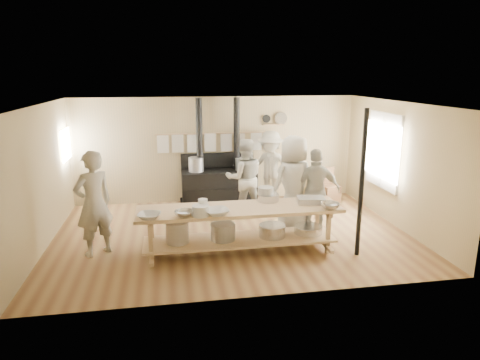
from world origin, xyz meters
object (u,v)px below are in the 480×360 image
Objects in this scene: stove at (219,183)px; roasting_pan at (311,200)px; cook_center at (294,184)px; cook_by_window at (270,168)px; cook_right at (316,191)px; cook_left at (245,178)px; prep_table at (239,225)px; cook_far_left at (94,204)px; chair at (330,192)px.

roasting_pan is at bearing -65.71° from stove.
cook_center is 1.97m from cook_by_window.
cook_right is at bearing -53.46° from stove.
stove is 5.30× the size of roasting_pan.
cook_left reaches higher than roasting_pan.
stove is 1.48× the size of cook_left.
roasting_pan is at bearing 114.88° from cook_left.
cook_center is 0.84m from roasting_pan.
prep_table is 1.61m from cook_center.
roasting_pan is at bearing -58.33° from cook_by_window.
cook_right is 3.52× the size of roasting_pan.
cook_far_left is 4.52m from cook_by_window.
stove is at bearing 114.29° from roasting_pan.
roasting_pan reaches higher than prep_table.
cook_right is 2.01× the size of chair.
stove is at bearing 162.42° from chair.
cook_left is 1.75m from cook_right.
cook_center is at bearing -140.83° from chair.
chair is (1.09, 1.95, -0.61)m from cook_right.
cook_far_left is 1.07× the size of cook_left.
stove is 2.52m from cook_center.
cook_left is at bearing 174.11° from cook_far_left.
stove is at bearing -157.54° from cook_by_window.
stove is at bearing -64.12° from cook_left.
cook_far_left is 4.21m from cook_right.
cook_left is 0.97× the size of cook_by_window.
prep_table is 3.88m from chair.
cook_far_left reaches higher than chair.
cook_right is (1.21, -1.26, -0.02)m from cook_left.
roasting_pan reaches higher than chair.
cook_right is (4.19, 0.39, -0.08)m from cook_far_left.
cook_left reaches higher than cook_right.
cook_by_window is at bearing 66.13° from prep_table.
roasting_pan is (0.08, -2.80, 0.00)m from cook_by_window.
cook_by_window is at bearing -77.47° from cook_right.
chair is at bearing -6.42° from stove.
roasting_pan is at bearing 76.88° from cook_center.
chair is at bearing 44.37° from prep_table.
chair is (2.76, -0.31, -0.27)m from stove.
roasting_pan is at bearing 2.27° from prep_table.
cook_center is at bearing 35.19° from prep_table.
cook_left is at bearing -44.97° from cook_right.
cook_right reaches higher than prep_table.
cook_center is at bearing 125.82° from cook_left.
cook_left reaches higher than prep_table.
cook_center is 1.15× the size of cook_right.
cook_left is at bearing -65.04° from stove.
cook_center reaches higher than chair.
stove reaches higher than roasting_pan.
cook_far_left is at bearing 175.33° from roasting_pan.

